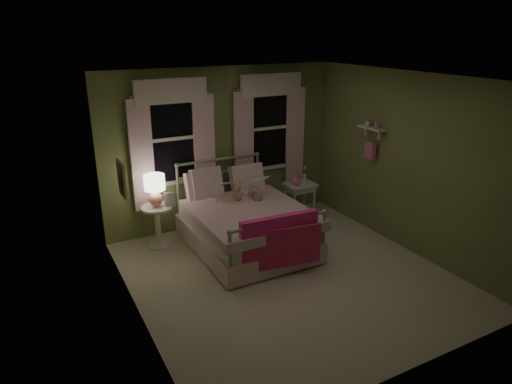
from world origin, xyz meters
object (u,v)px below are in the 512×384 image
bed (245,224)px  nightstand_left (157,221)px  teddy_bear (237,193)px  child_left (216,186)px  nightstand_right (300,189)px  child_right (249,179)px  table_lamp (155,187)px

bed → nightstand_left: size_ratio=3.13×
nightstand_left → teddy_bear: bearing=-18.2°
bed → teddy_bear: bearing=88.8°
child_left → teddy_bear: bearing=126.3°
bed → nightstand_right: 1.44m
bed → child_right: 0.76m
teddy_bear → child_left: bearing=150.5°
nightstand_right → bed: bearing=-157.8°
child_left → teddy_bear: child_left is taller
bed → nightstand_left: (-1.15, 0.65, 0.04)m
nightstand_left → nightstand_right: 2.48m
bed → child_right: child_right is taller
table_lamp → nightstand_right: size_ratio=0.74×
teddy_bear → table_lamp: (-1.15, 0.38, 0.16)m
nightstand_left → bed: bearing=-29.6°
nightstand_right → table_lamp: bearing=177.4°
child_right → teddy_bear: bearing=33.1°
child_right → nightstand_left: 1.54m
child_right → teddy_bear: child_right is taller
nightstand_right → child_left: bearing=-176.1°
nightstand_left → nightstand_right: (2.48, -0.11, 0.13)m
child_left → nightstand_left: child_left is taller
child_right → nightstand_right: bearing=-170.4°
child_left → nightstand_left: 1.02m
bed → child_right: size_ratio=2.82×
nightstand_left → table_lamp: 0.54m
nightstand_left → table_lamp: size_ratio=1.37×
teddy_bear → table_lamp: size_ratio=0.63×
child_right → table_lamp: child_right is taller
child_right → child_left: bearing=3.6°
child_right → teddy_bear: 0.35m
teddy_bear → nightstand_right: 1.37m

